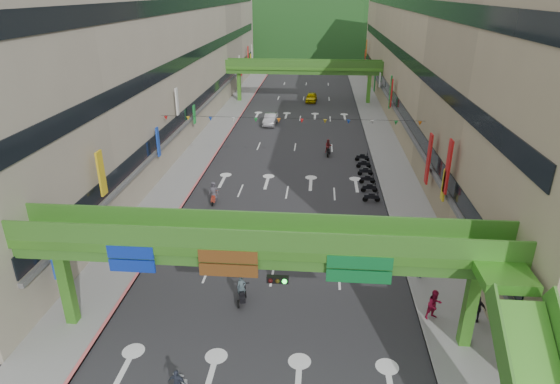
{
  "coord_description": "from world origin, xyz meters",
  "views": [
    {
      "loc": [
        2.77,
        -14.82,
        17.8
      ],
      "look_at": [
        0.0,
        18.0,
        3.5
      ],
      "focal_mm": 30.0,
      "sensor_mm": 36.0,
      "label": 1
    }
  ],
  "objects_px": {
    "scooter_rider_mid": "(328,147)",
    "car_yellow": "(311,97)",
    "overpass_near": "(277,261)",
    "scooter_rider_near": "(242,291)",
    "car_silver": "(270,119)",
    "pedestrian_red": "(434,307)"
  },
  "relations": [
    {
      "from": "scooter_rider_mid",
      "to": "car_yellow",
      "type": "relative_size",
      "value": 0.45
    },
    {
      "from": "scooter_rider_near",
      "to": "car_yellow",
      "type": "distance_m",
      "value": 56.85
    },
    {
      "from": "overpass_near",
      "to": "car_yellow",
      "type": "height_order",
      "value": "overpass_near"
    },
    {
      "from": "scooter_rider_near",
      "to": "car_yellow",
      "type": "relative_size",
      "value": 0.42
    },
    {
      "from": "car_silver",
      "to": "car_yellow",
      "type": "xyz_separation_m",
      "value": [
        5.46,
        15.43,
        -0.0
      ]
    },
    {
      "from": "car_yellow",
      "to": "pedestrian_red",
      "type": "bearing_deg",
      "value": -78.26
    },
    {
      "from": "pedestrian_red",
      "to": "car_silver",
      "type": "bearing_deg",
      "value": 85.61
    },
    {
      "from": "scooter_rider_mid",
      "to": "car_yellow",
      "type": "height_order",
      "value": "scooter_rider_mid"
    },
    {
      "from": "pedestrian_red",
      "to": "scooter_rider_near",
      "type": "bearing_deg",
      "value": 153.7
    },
    {
      "from": "car_yellow",
      "to": "car_silver",
      "type": "bearing_deg",
      "value": -106.07
    },
    {
      "from": "overpass_near",
      "to": "scooter_rider_mid",
      "type": "relative_size",
      "value": 13.99
    },
    {
      "from": "scooter_rider_near",
      "to": "pedestrian_red",
      "type": "xyz_separation_m",
      "value": [
        11.38,
        -0.73,
        0.09
      ]
    },
    {
      "from": "scooter_rider_near",
      "to": "car_yellow",
      "type": "xyz_separation_m",
      "value": [
        2.97,
        56.77,
        -0.09
      ]
    },
    {
      "from": "overpass_near",
      "to": "car_yellow",
      "type": "relative_size",
      "value": 6.25
    },
    {
      "from": "pedestrian_red",
      "to": "overpass_near",
      "type": "bearing_deg",
      "value": 173.81
    },
    {
      "from": "scooter_rider_near",
      "to": "car_silver",
      "type": "distance_m",
      "value": 41.41
    },
    {
      "from": "car_silver",
      "to": "car_yellow",
      "type": "height_order",
      "value": "car_silver"
    },
    {
      "from": "scooter_rider_near",
      "to": "pedestrian_red",
      "type": "height_order",
      "value": "pedestrian_red"
    },
    {
      "from": "scooter_rider_near",
      "to": "overpass_near",
      "type": "bearing_deg",
      "value": -53.11
    },
    {
      "from": "scooter_rider_mid",
      "to": "pedestrian_red",
      "type": "distance_m",
      "value": 29.64
    },
    {
      "from": "overpass_near",
      "to": "pedestrian_red",
      "type": "height_order",
      "value": "overpass_near"
    },
    {
      "from": "overpass_near",
      "to": "car_yellow",
      "type": "xyz_separation_m",
      "value": [
        0.46,
        60.12,
        -4.44
      ]
    }
  ]
}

